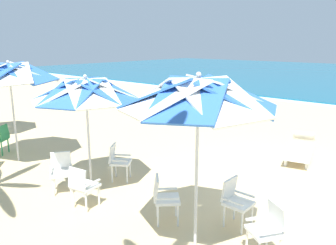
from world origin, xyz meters
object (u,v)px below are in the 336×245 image
object	(u,v)px
beach_umbrella_1	(86,91)
plastic_chair_5	(118,160)
plastic_chair_7	(0,137)
plastic_chair_0	(163,196)
plastic_chair_1	(235,199)
plastic_chair_2	(269,227)
beach_umbrella_2	(9,73)
beach_umbrella_0	(198,96)
plastic_chair_3	(83,185)
plastic_chair_4	(61,169)
sun_lounger_1	(300,148)

from	to	relation	value
beach_umbrella_1	plastic_chair_5	distance (m)	1.84
plastic_chair_5	plastic_chair_7	bearing A→B (deg)	-166.02
plastic_chair_0	plastic_chair_1	distance (m)	1.27
plastic_chair_2	plastic_chair_5	distance (m)	3.95
plastic_chair_5	beach_umbrella_2	xyz separation A→B (m)	(-3.07, -0.96, 1.90)
beach_umbrella_0	plastic_chair_0	world-z (taller)	beach_umbrella_0
plastic_chair_0	beach_umbrella_1	world-z (taller)	beach_umbrella_1
plastic_chair_5	beach_umbrella_1	bearing A→B (deg)	-96.89
plastic_chair_3	plastic_chair_4	xyz separation A→B (m)	(-1.01, 0.16, 0.00)
plastic_chair_0	sun_lounger_1	xyz separation A→B (m)	(0.61, 5.08, -0.22)
plastic_chair_2	plastic_chair_3	world-z (taller)	same
beach_umbrella_1	sun_lounger_1	xyz separation A→B (m)	(2.77, 5.08, -1.91)
beach_umbrella_1	plastic_chair_7	bearing A→B (deg)	-175.92
plastic_chair_2	beach_umbrella_1	size ratio (longest dim) A/B	0.34
plastic_chair_1	plastic_chair_7	xyz separation A→B (m)	(-7.11, -1.03, 0.00)
plastic_chair_0	plastic_chair_5	bearing A→B (deg)	160.97
plastic_chair_2	beach_umbrella_2	xyz separation A→B (m)	(-7.00, -0.51, 1.90)
plastic_chair_4	sun_lounger_1	world-z (taller)	plastic_chair_4
plastic_chair_7	sun_lounger_1	xyz separation A→B (m)	(6.69, 5.36, -0.22)
plastic_chair_0	beach_umbrella_1	distance (m)	2.74
plastic_chair_3	plastic_chair_7	bearing A→B (deg)	175.42
plastic_chair_3	beach_umbrella_2	xyz separation A→B (m)	(-3.62, 0.41, 1.90)
plastic_chair_1	plastic_chair_2	world-z (taller)	same
plastic_chair_5	beach_umbrella_2	bearing A→B (deg)	-162.66
plastic_chair_1	plastic_chair_4	distance (m)	3.77
plastic_chair_1	plastic_chair_7	bearing A→B (deg)	-171.80
plastic_chair_5	beach_umbrella_0	bearing A→B (deg)	-17.86
beach_umbrella_0	beach_umbrella_1	size ratio (longest dim) A/B	1.09
sun_lounger_1	plastic_chair_7	bearing A→B (deg)	-141.30
plastic_chair_1	beach_umbrella_2	xyz separation A→B (m)	(-6.17, -0.98, 1.90)
plastic_chair_0	plastic_chair_5	world-z (taller)	same
beach_umbrella_1	plastic_chair_2	bearing A→B (deg)	3.92
plastic_chair_3	sun_lounger_1	world-z (taller)	plastic_chair_3
plastic_chair_0	plastic_chair_3	world-z (taller)	same
beach_umbrella_1	plastic_chair_4	world-z (taller)	beach_umbrella_1
plastic_chair_0	plastic_chair_7	xyz separation A→B (m)	(-6.08, -0.29, 0.00)
plastic_chair_0	plastic_chair_2	distance (m)	1.88
plastic_chair_1	plastic_chair_5	bearing A→B (deg)	-179.52
beach_umbrella_1	plastic_chair_7	xyz separation A→B (m)	(-3.93, -0.28, -1.69)
plastic_chair_0	plastic_chair_4	world-z (taller)	same
plastic_chair_5	sun_lounger_1	xyz separation A→B (m)	(2.68, 4.36, -0.22)
sun_lounger_1	plastic_chair_5	bearing A→B (deg)	-121.55
beach_umbrella_2	beach_umbrella_1	bearing A→B (deg)	4.59
beach_umbrella_2	plastic_chair_2	bearing A→B (deg)	4.21
plastic_chair_0	plastic_chair_7	size ratio (longest dim) A/B	1.00
plastic_chair_0	plastic_chair_3	distance (m)	1.65
plastic_chair_2	plastic_chair_4	size ratio (longest dim) A/B	1.00
beach_umbrella_0	plastic_chair_7	bearing A→B (deg)	-179.61
sun_lounger_1	plastic_chair_2	bearing A→B (deg)	-75.46
beach_umbrella_1	plastic_chair_1	bearing A→B (deg)	13.16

